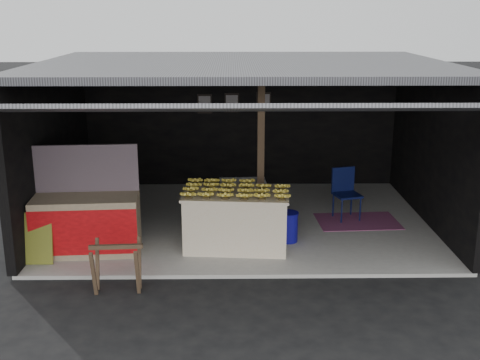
{
  "coord_description": "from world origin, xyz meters",
  "views": [
    {
      "loc": [
        -0.2,
        -8.29,
        3.88
      ],
      "look_at": [
        -0.07,
        1.57,
        1.1
      ],
      "focal_mm": 45.0,
      "sensor_mm": 36.0,
      "label": 1
    }
  ],
  "objects_px": {
    "banana_table": "(236,219)",
    "white_crate": "(243,206)",
    "neighbor_stall": "(87,222)",
    "plastic_chair": "(345,189)",
    "sawhorse": "(117,262)",
    "water_barrel": "(288,228)"
  },
  "relations": [
    {
      "from": "sawhorse",
      "to": "banana_table",
      "type": "bearing_deg",
      "value": 39.03
    },
    {
      "from": "banana_table",
      "to": "sawhorse",
      "type": "relative_size",
      "value": 2.4
    },
    {
      "from": "sawhorse",
      "to": "plastic_chair",
      "type": "bearing_deg",
      "value": 34.84
    },
    {
      "from": "banana_table",
      "to": "white_crate",
      "type": "relative_size",
      "value": 2.0
    },
    {
      "from": "water_barrel",
      "to": "sawhorse",
      "type": "bearing_deg",
      "value": -145.16
    },
    {
      "from": "neighbor_stall",
      "to": "plastic_chair",
      "type": "relative_size",
      "value": 1.78
    },
    {
      "from": "banana_table",
      "to": "white_crate",
      "type": "distance_m",
      "value": 0.83
    },
    {
      "from": "banana_table",
      "to": "sawhorse",
      "type": "distance_m",
      "value": 2.32
    },
    {
      "from": "neighbor_stall",
      "to": "sawhorse",
      "type": "bearing_deg",
      "value": -66.01
    },
    {
      "from": "white_crate",
      "to": "neighbor_stall",
      "type": "relative_size",
      "value": 0.52
    },
    {
      "from": "plastic_chair",
      "to": "white_crate",
      "type": "bearing_deg",
      "value": -177.29
    },
    {
      "from": "water_barrel",
      "to": "white_crate",
      "type": "bearing_deg",
      "value": 142.44
    },
    {
      "from": "banana_table",
      "to": "neighbor_stall",
      "type": "xyz_separation_m",
      "value": [
        -2.43,
        -0.2,
        0.04
      ]
    },
    {
      "from": "neighbor_stall",
      "to": "plastic_chair",
      "type": "distance_m",
      "value": 4.8
    },
    {
      "from": "banana_table",
      "to": "sawhorse",
      "type": "xyz_separation_m",
      "value": [
        -1.7,
        -1.58,
        -0.08
      ]
    },
    {
      "from": "banana_table",
      "to": "white_crate",
      "type": "bearing_deg",
      "value": 86.13
    },
    {
      "from": "neighbor_stall",
      "to": "water_barrel",
      "type": "bearing_deg",
      "value": 3.42
    },
    {
      "from": "plastic_chair",
      "to": "neighbor_stall",
      "type": "bearing_deg",
      "value": -175.08
    },
    {
      "from": "banana_table",
      "to": "neighbor_stall",
      "type": "bearing_deg",
      "value": -170.56
    },
    {
      "from": "neighbor_stall",
      "to": "water_barrel",
      "type": "relative_size",
      "value": 3.54
    },
    {
      "from": "neighbor_stall",
      "to": "sawhorse",
      "type": "relative_size",
      "value": 2.31
    },
    {
      "from": "water_barrel",
      "to": "plastic_chair",
      "type": "bearing_deg",
      "value": 45.57
    }
  ]
}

